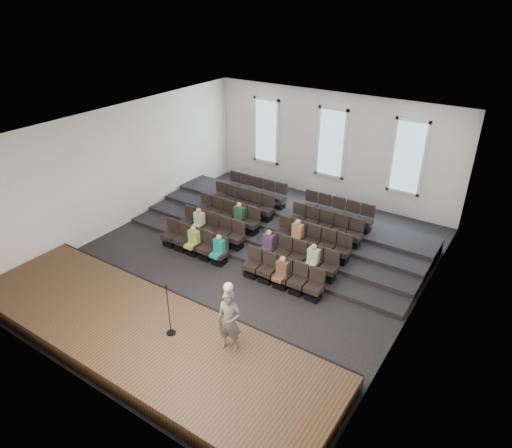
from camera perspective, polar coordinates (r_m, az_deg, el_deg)
The scene contains 14 objects.
ground at distance 16.90m, azimuth -1.40°, elevation -4.77°, with size 14.00×14.00×0.00m, color black.
ceiling at distance 14.83m, azimuth -1.63°, elevation 11.80°, with size 12.00×14.00×0.02m, color white.
wall_back at distance 21.44m, azimuth 9.43°, elevation 9.48°, with size 12.00×0.04×5.00m, color white.
wall_front at distance 11.50m, azimuth -22.22°, elevation -9.58°, with size 12.00×0.04×5.00m, color white.
wall_left at distance 19.54m, azimuth -16.27°, elevation 6.92°, with size 0.04×14.00×5.00m, color white.
wall_right at distance 13.56m, azimuth 19.89°, elevation -3.11°, with size 0.04×14.00×5.00m, color white.
stage at distance 13.72m, azimuth -13.99°, elevation -13.32°, with size 11.80×3.60×0.50m, color #48351F.
stage_lip at distance 14.65m, azimuth -8.97°, elevation -9.72°, with size 11.80×0.06×0.52m, color black.
risers at distance 19.13m, azimuth 4.01°, elevation -0.00°, with size 11.80×4.80×0.60m.
seating_rows at distance 17.67m, azimuth 1.42°, elevation -0.66°, with size 6.80×4.70×1.67m.
windows at distance 21.32m, azimuth 9.39°, elevation 9.95°, with size 8.44×0.10×3.24m.
audience at distance 16.71m, azimuth -0.81°, elevation -1.93°, with size 5.45×2.64×1.10m.
speaker at distance 12.03m, azimuth -3.34°, elevation -11.99°, with size 0.65×0.43×1.79m, color #585553.
mic_stand at distance 12.92m, azimuth -10.74°, elevation -11.65°, with size 0.27×0.27×1.61m.
Camera 1 is at (8.21, -11.66, 9.07)m, focal length 32.00 mm.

